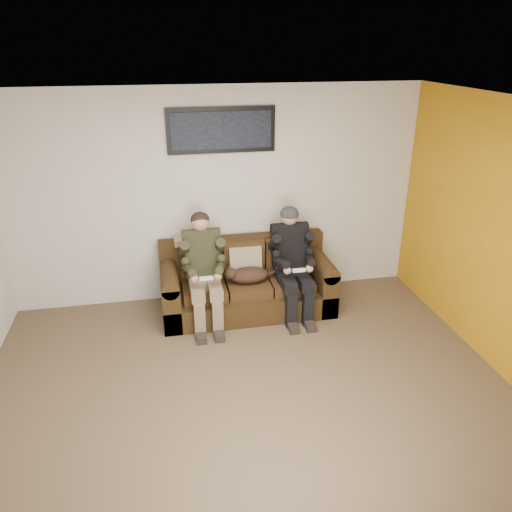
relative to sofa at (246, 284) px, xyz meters
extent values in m
plane|color=brown|center=(-0.26, -1.82, -0.31)|extent=(5.00, 5.00, 0.00)
plane|color=silver|center=(-0.26, -1.82, 2.29)|extent=(5.00, 5.00, 0.00)
plane|color=beige|center=(-0.26, 0.43, 0.99)|extent=(5.00, 0.00, 5.00)
cube|color=#34230F|center=(0.00, -0.07, -0.18)|extent=(2.04, 0.88, 0.28)
cube|color=#34230F|center=(0.00, 0.27, 0.24)|extent=(2.04, 0.19, 0.56)
cube|color=#34230F|center=(-0.92, -0.07, -0.04)|extent=(0.20, 0.88, 0.56)
cube|color=#34230F|center=(0.92, -0.07, -0.04)|extent=(0.20, 0.88, 0.56)
cylinder|color=#34230F|center=(-0.92, -0.07, 0.24)|extent=(0.20, 0.88, 0.20)
cylinder|color=#34230F|center=(0.92, -0.07, 0.24)|extent=(0.20, 0.88, 0.20)
cube|color=#3F2913|center=(-0.52, -0.12, 0.03)|extent=(0.50, 0.56, 0.13)
cube|color=#3F2913|center=(-0.52, 0.14, 0.30)|extent=(0.50, 0.13, 0.41)
cube|color=#3F2913|center=(0.00, -0.12, 0.03)|extent=(0.50, 0.56, 0.13)
cube|color=#3F2913|center=(0.00, 0.14, 0.30)|extent=(0.50, 0.13, 0.41)
cube|color=#3F2913|center=(0.52, -0.12, 0.03)|extent=(0.50, 0.56, 0.13)
cube|color=#3F2913|center=(0.52, 0.14, 0.30)|extent=(0.50, 0.13, 0.41)
cube|color=#978763|center=(0.00, 0.04, 0.28)|extent=(0.39, 0.19, 0.39)
cube|color=#C3B18F|center=(-0.62, 0.26, 0.52)|extent=(0.42, 0.20, 0.07)
cube|color=#816A51|center=(-0.52, -0.15, 0.16)|extent=(0.36, 0.30, 0.14)
cube|color=#2A2B1A|center=(-0.52, -0.05, 0.46)|extent=(0.40, 0.30, 0.53)
cylinder|color=#2A2B1A|center=(-0.52, -0.03, 0.67)|extent=(0.44, 0.18, 0.18)
sphere|color=#AA7561|center=(-0.52, -0.01, 0.83)|extent=(0.21, 0.21, 0.21)
cube|color=#816A51|center=(-0.62, -0.35, 0.15)|extent=(0.15, 0.42, 0.13)
cube|color=#816A51|center=(-0.42, -0.35, 0.15)|extent=(0.15, 0.42, 0.13)
cube|color=#816A51|center=(-0.62, -0.55, -0.11)|extent=(0.12, 0.13, 0.41)
cube|color=#816A51|center=(-0.42, -0.55, -0.11)|extent=(0.12, 0.13, 0.41)
cube|color=black|center=(-0.62, -0.63, -0.27)|extent=(0.11, 0.26, 0.08)
cube|color=black|center=(-0.42, -0.63, -0.27)|extent=(0.11, 0.26, 0.08)
cylinder|color=#2A2B1A|center=(-0.72, -0.12, 0.56)|extent=(0.11, 0.30, 0.28)
cylinder|color=#2A2B1A|center=(-0.32, -0.12, 0.56)|extent=(0.11, 0.30, 0.28)
cylinder|color=#2A2B1A|center=(-0.69, -0.34, 0.40)|extent=(0.14, 0.32, 0.15)
cylinder|color=#2A2B1A|center=(-0.35, -0.34, 0.40)|extent=(0.14, 0.32, 0.15)
sphere|color=#AA7561|center=(-0.65, -0.46, 0.35)|extent=(0.09, 0.09, 0.09)
sphere|color=#AA7561|center=(-0.39, -0.46, 0.35)|extent=(0.09, 0.09, 0.09)
cube|color=white|center=(-0.52, -0.48, 0.35)|extent=(0.15, 0.04, 0.03)
ellipsoid|color=black|center=(-0.52, 0.01, 0.86)|extent=(0.22, 0.22, 0.17)
cube|color=black|center=(0.52, -0.15, 0.16)|extent=(0.36, 0.30, 0.14)
cube|color=black|center=(0.52, -0.05, 0.46)|extent=(0.40, 0.30, 0.53)
cylinder|color=black|center=(0.52, -0.03, 0.67)|extent=(0.44, 0.18, 0.18)
sphere|color=tan|center=(0.52, -0.01, 0.83)|extent=(0.21, 0.21, 0.21)
cube|color=black|center=(0.42, -0.35, 0.15)|extent=(0.15, 0.42, 0.13)
cube|color=black|center=(0.62, -0.35, 0.15)|extent=(0.15, 0.42, 0.13)
cube|color=black|center=(0.42, -0.55, -0.11)|extent=(0.12, 0.13, 0.41)
cube|color=black|center=(0.62, -0.55, -0.11)|extent=(0.12, 0.13, 0.41)
cube|color=black|center=(0.42, -0.63, -0.27)|extent=(0.11, 0.26, 0.08)
cube|color=black|center=(0.62, -0.63, -0.27)|extent=(0.11, 0.26, 0.08)
cylinder|color=black|center=(0.32, -0.12, 0.56)|extent=(0.11, 0.30, 0.28)
cylinder|color=black|center=(0.72, -0.12, 0.56)|extent=(0.11, 0.30, 0.28)
cylinder|color=black|center=(0.35, -0.34, 0.40)|extent=(0.14, 0.32, 0.15)
cylinder|color=black|center=(0.69, -0.34, 0.40)|extent=(0.14, 0.32, 0.15)
sphere|color=tan|center=(0.39, -0.46, 0.35)|extent=(0.09, 0.09, 0.09)
sphere|color=tan|center=(0.65, -0.46, 0.35)|extent=(0.09, 0.09, 0.09)
cube|color=white|center=(0.52, -0.48, 0.35)|extent=(0.15, 0.04, 0.03)
ellipsoid|color=black|center=(0.52, -0.01, 0.86)|extent=(0.22, 0.22, 0.19)
ellipsoid|color=#412919|center=(0.01, -0.15, 0.19)|extent=(0.47, 0.26, 0.19)
sphere|color=#412919|center=(-0.21, -0.18, 0.24)|extent=(0.14, 0.14, 0.14)
cone|color=#412919|center=(-0.23, -0.22, 0.31)|extent=(0.04, 0.04, 0.04)
cone|color=#412919|center=(-0.23, -0.15, 0.31)|extent=(0.04, 0.04, 0.04)
cylinder|color=#412919|center=(0.25, -0.10, 0.15)|extent=(0.26, 0.13, 0.08)
cube|color=black|center=(-0.20, 0.40, 1.79)|extent=(1.25, 0.04, 0.52)
cube|color=black|center=(-0.20, 0.37, 1.79)|extent=(1.15, 0.01, 0.42)
camera|label=1|loc=(-0.95, -5.36, 2.75)|focal=35.00mm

